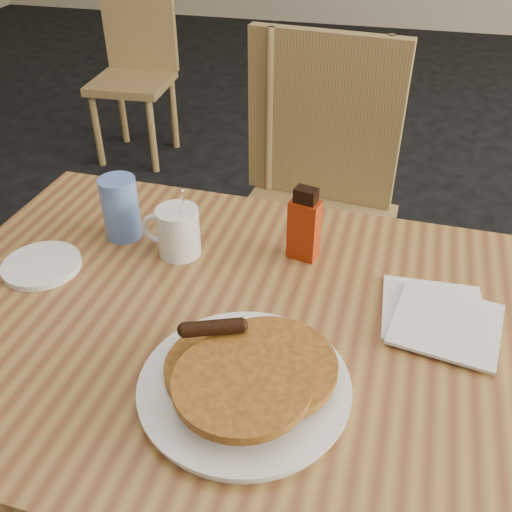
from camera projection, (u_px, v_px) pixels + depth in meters
The scene contains 9 objects.
main_table at pixel (255, 340), 0.97m from camera, with size 1.25×0.87×0.75m.
chair_main_far at pixel (314, 184), 1.65m from camera, with size 0.50×0.50×1.00m.
chair_wall_extra at pixel (136, 60), 2.92m from camera, with size 0.40×0.40×0.84m.
pancake_plate at pixel (245, 380), 0.81m from camera, with size 0.31×0.31×0.09m.
coffee_mug at pixel (177, 231), 1.08m from camera, with size 0.12×0.08×0.15m.
syrup_bottle at pixel (304, 226), 1.06m from camera, with size 0.06×0.05×0.15m.
napkin_stack at pixel (440, 318), 0.94m from camera, with size 0.20×0.21×0.01m.
blue_tumbler at pixel (121, 208), 1.12m from camera, with size 0.07×0.07×0.13m, color #5578C7.
side_saucer at pixel (42, 265), 1.06m from camera, with size 0.14×0.14×0.01m, color white.
Camera 1 is at (0.16, -0.74, 1.39)m, focal length 40.00 mm.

